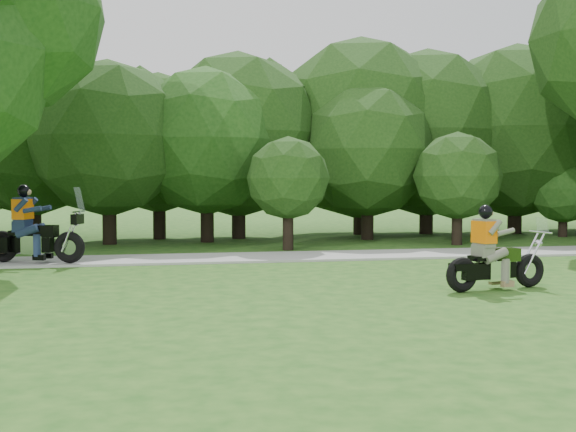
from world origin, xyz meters
name	(u,v)px	position (x,y,z in m)	size (l,w,h in m)	color
ground	(466,307)	(0.00, 0.00, 0.00)	(100.00, 100.00, 0.00)	#1F5117
walkway	(342,255)	(0.00, 8.00, 0.03)	(60.00, 2.20, 0.06)	#9E9E99
tree_line	(326,136)	(1.28, 14.95, 3.73)	(40.39, 11.93, 7.60)	black
chopper_motorcycle	(492,259)	(1.28, 1.62, 0.61)	(2.31, 0.89, 1.66)	black
touring_motorcycle	(30,234)	(-8.17, 7.57, 0.77)	(2.50, 1.34, 1.96)	black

